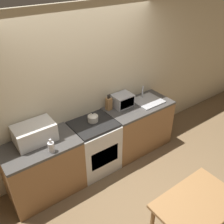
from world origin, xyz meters
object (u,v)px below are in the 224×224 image
Objects in this scene: stove_range at (94,146)px; kettle at (93,117)px; toaster_oven at (123,100)px; bottle at (51,147)px; dining_table at (196,208)px; microwave at (35,133)px.

kettle is at bearing 58.65° from stove_range.
kettle is 0.67m from toaster_oven.
bottle is at bearing -165.70° from toaster_oven.
kettle is (0.03, 0.06, 0.52)m from stove_range.
stove_range is at bearing 96.21° from dining_table.
dining_table is (0.16, -1.88, -0.30)m from kettle.
kettle is 0.91m from microwave.
dining_table is at bearing -85.01° from kettle.
microwave is 0.35m from bottle.
bottle is (-0.79, -0.22, 0.53)m from stove_range.
bottle is at bearing 121.72° from dining_table.
bottle reaches higher than dining_table.
kettle is at bearing 18.82° from bottle.
bottle reaches higher than stove_range.
kettle is at bearing -3.39° from microwave.
microwave is 2.24m from dining_table.
kettle is at bearing 94.99° from dining_table.
stove_range is at bearing -7.19° from microwave.
toaster_oven is at bearing 8.42° from kettle.
microwave reaches higher than bottle.
stove_range reaches higher than dining_table.
stove_range is 0.98m from bottle.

